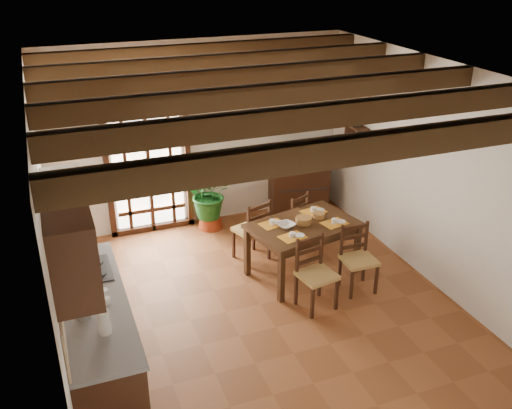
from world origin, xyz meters
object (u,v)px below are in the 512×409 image
chair_near_left (316,286)px  crt_tv (300,156)px  dining_table (303,230)px  chair_far_left (252,240)px  pendant_lamp (304,120)px  kitchen_counter (97,338)px  chair_far_right (291,229)px  chair_near_right (358,270)px  sideboard (299,190)px  potted_plant (209,193)px

chair_near_left → crt_tv: (0.93, 2.49, 0.69)m
dining_table → chair_far_left: size_ratio=1.68×
dining_table → pendant_lamp: 1.44m
kitchen_counter → chair_near_left: kitchen_counter is taller
chair_near_left → pendant_lamp: (0.17, 0.85, 1.80)m
dining_table → chair_far_left: (-0.48, 0.60, -0.36)m
dining_table → chair_far_right: bearing=63.8°
pendant_lamp → dining_table: bearing=-90.0°
chair_near_left → chair_near_right: (0.66, 0.15, -0.01)m
kitchen_counter → crt_tv: bearing=38.9°
chair_far_left → sideboard: (1.24, 1.15, 0.11)m
potted_plant → kitchen_counter: bearing=-125.5°
dining_table → chair_near_left: size_ratio=1.69×
potted_plant → pendant_lamp: (0.74, -1.62, 1.51)m
chair_near_left → crt_tv: crt_tv is taller
kitchen_counter → chair_far_left: 2.81m
pendant_lamp → potted_plant: bearing=114.6°
dining_table → sideboard: (0.76, 1.75, -0.25)m
pendant_lamp → kitchen_counter: bearing=-156.7°
sideboard → potted_plant: 1.51m
kitchen_counter → sideboard: (3.49, 2.83, -0.08)m
kitchen_counter → crt_tv: kitchen_counter is taller
chair_far_right → potted_plant: (-0.92, 0.97, 0.31)m
sideboard → dining_table: bearing=-104.0°
chair_far_left → crt_tv: bearing=-155.4°
kitchen_counter → sideboard: size_ratio=2.46×
dining_table → chair_far_left: chair_far_left is taller
dining_table → kitchen_counter: bearing=-171.4°
crt_tv → sideboard: bearing=93.2°
potted_plant → chair_near_right: bearing=-62.1°
dining_table → chair_near_right: bearing=-63.7°
chair_far_left → sideboard: 1.69m
pendant_lamp → chair_near_right: bearing=-55.1°
crt_tv → kitchen_counter: bearing=-137.9°
chair_far_left → kitchen_counter: bearing=18.4°
chair_near_right → chair_near_left: bearing=-165.3°
chair_near_right → sideboard: chair_near_right is taller
chair_near_left → potted_plant: potted_plant is taller
chair_far_left → potted_plant: bearing=-95.2°
kitchen_counter → chair_far_right: 3.44m
kitchen_counter → potted_plant: potted_plant is taller
sideboard → chair_near_left: bearing=-101.0°
kitchen_counter → pendant_lamp: size_ratio=2.66×
chair_near_right → crt_tv: bearing=85.2°
crt_tv → chair_near_right: bearing=-93.4°
chair_near_left → kitchen_counter: bearing=177.4°
chair_near_left → sideboard: bearing=59.6°
chair_near_right → pendant_lamp: pendant_lamp is taller
kitchen_counter → chair_far_left: kitchen_counter is taller
chair_far_right → potted_plant: bearing=-73.6°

